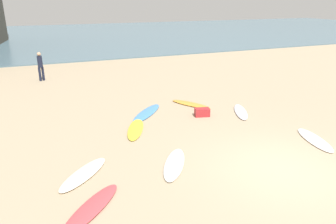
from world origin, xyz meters
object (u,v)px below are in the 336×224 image
object	(u,v)px
surfboard_3	(92,208)
surfboard_4	(315,140)
surfboard_7	(191,104)
surfboard_5	(241,112)
beachgoer_near	(40,65)
beach_cooler	(202,112)
surfboard_1	(136,129)
surfboard_2	(147,113)
surfboard_6	(84,174)
surfboard_0	(174,164)

from	to	relation	value
surfboard_3	surfboard_4	distance (m)	7.78
surfboard_4	surfboard_7	size ratio (longest dim) A/B	0.99
surfboard_5	beachgoer_near	world-z (taller)	beachgoer_near
beach_cooler	surfboard_1	bearing A→B (deg)	-172.90
surfboard_3	beach_cooler	xyz separation A→B (m)	(5.34, 4.52, 0.12)
surfboard_1	beachgoer_near	world-z (taller)	beachgoer_near
surfboard_2	surfboard_6	size ratio (longest dim) A/B	1.24
beach_cooler	surfboard_5	bearing A→B (deg)	-8.85
surfboard_3	beachgoer_near	bearing A→B (deg)	-43.57
beachgoer_near	surfboard_6	bearing A→B (deg)	67.40
surfboard_5	surfboard_7	world-z (taller)	same
surfboard_0	surfboard_4	world-z (taller)	surfboard_0
surfboard_5	surfboard_7	xyz separation A→B (m)	(-1.49, 1.77, 0.00)
surfboard_0	surfboard_5	distance (m)	5.44
surfboard_0	surfboard_2	size ratio (longest dim) A/B	0.81
surfboard_4	surfboard_6	xyz separation A→B (m)	(-7.66, 0.74, 0.01)
surfboard_2	beachgoer_near	xyz separation A→B (m)	(-3.82, 7.93, 0.91)
surfboard_1	surfboard_2	world-z (taller)	surfboard_1
surfboard_0	beach_cooler	xyz separation A→B (m)	(2.74, 3.36, 0.13)
surfboard_5	surfboard_6	bearing A→B (deg)	-132.70
surfboard_2	beach_cooler	size ratio (longest dim) A/B	4.13
surfboard_0	surfboard_1	size ratio (longest dim) A/B	0.95
surfboard_5	surfboard_3	bearing A→B (deg)	-122.35
surfboard_1	surfboard_6	size ratio (longest dim) A/B	1.06
surfboard_1	surfboard_3	size ratio (longest dim) A/B	1.02
surfboard_4	surfboard_7	xyz separation A→B (m)	(-2.15, 5.15, 0.01)
surfboard_6	surfboard_5	bearing A→B (deg)	64.42
surfboard_5	beach_cooler	size ratio (longest dim) A/B	3.36
surfboard_7	beachgoer_near	xyz separation A→B (m)	(-6.08, 7.60, 0.90)
surfboard_0	surfboard_6	world-z (taller)	surfboard_6
beachgoer_near	beach_cooler	distance (m)	10.84
surfboard_2	surfboard_7	bearing A→B (deg)	-129.77
surfboard_3	surfboard_6	world-z (taller)	surfboard_3
surfboard_2	surfboard_4	xyz separation A→B (m)	(4.41, -4.82, 0.00)
surfboard_5	beachgoer_near	xyz separation A→B (m)	(-7.57, 9.37, 0.90)
surfboard_1	surfboard_5	size ratio (longest dim) A/B	1.05
surfboard_0	surfboard_3	xyz separation A→B (m)	(-2.59, -1.16, 0.01)
beachgoer_near	surfboard_5	bearing A→B (deg)	103.64
surfboard_6	surfboard_4	bearing A→B (deg)	38.22
surfboard_2	surfboard_5	size ratio (longest dim) A/B	1.23
surfboard_0	surfboard_6	bearing A→B (deg)	-158.21
surfboard_6	beach_cooler	distance (m)	6.02
surfboard_3	beach_cooler	distance (m)	7.00
surfboard_1	surfboard_7	size ratio (longest dim) A/B	1.04
surfboard_5	beach_cooler	world-z (taller)	beach_cooler
beach_cooler	surfboard_2	bearing A→B (deg)	149.98
surfboard_1	surfboard_5	world-z (taller)	surfboard_5
surfboard_4	surfboard_6	world-z (taller)	surfboard_6
surfboard_0	beach_cooler	world-z (taller)	beach_cooler
surfboard_7	beachgoer_near	size ratio (longest dim) A/B	1.20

